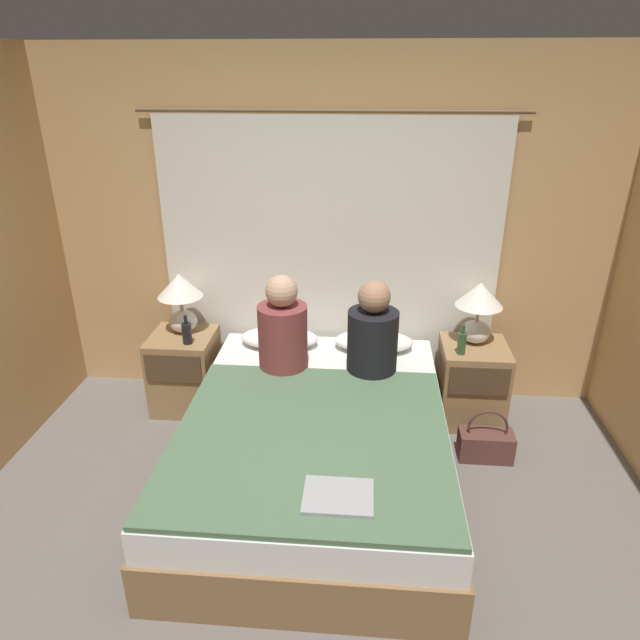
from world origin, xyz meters
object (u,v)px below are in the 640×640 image
Objects in this scene: bed at (316,447)px; pillow_right at (374,341)px; lamp_left at (180,295)px; beer_bottle_on_right_stand at (462,342)px; lamp_right at (479,304)px; person_left_in_bed at (283,331)px; laptop_on_bed at (338,496)px; nightstand_right at (471,383)px; pillow_left at (279,338)px; beer_bottle_on_left_stand at (187,333)px; handbag_on_floor at (486,444)px; nightstand_left at (185,371)px; person_right_in_bed at (373,336)px.

bed is 0.96m from pillow_right.
beer_bottle_on_right_stand is (1.96, -0.19, -0.20)m from lamp_left.
person_left_in_bed reaches higher than lamp_right.
beer_bottle_on_right_stand is (1.18, 0.16, -0.11)m from person_left_in_bed.
lamp_left is 1.00× the size of lamp_right.
bed is at bearing 103.06° from laptop_on_bed.
lamp_right is 0.79× the size of pillow_right.
pillow_left is at bearing 177.19° from nightstand_right.
pillow_left reaches higher than nightstand_right.
lamp_left is 0.67× the size of person_left_in_bed.
bed is 0.78m from person_left_in_bed.
beer_bottle_on_left_stand is (-2.00, -0.11, 0.37)m from nightstand_right.
laptop_on_bed reaches higher than handbag_on_floor.
nightstand_left is at bearing 143.08° from bed.
bed is at bearing -111.75° from pillow_right.
lamp_left is at bearing 127.08° from laptop_on_bed.
handbag_on_floor is at bearing -14.12° from person_right_in_bed.
lamp_right reaches higher than pillow_left.
beer_bottle_on_right_stand is 0.65× the size of laptop_on_bed.
person_left_in_bed reaches higher than pillow_right.
person_left_in_bed reaches higher than nightstand_left.
bed is 3.74× the size of pillow_left.
lamp_right is 0.79× the size of pillow_left.
bed is 1.24m from beer_bottle_on_left_stand.
bed is at bearing -39.47° from lamp_left.
pillow_left reaches higher than nightstand_left.
person_right_in_bed reaches higher than bed.
beer_bottle_on_right_stand reaches higher than nightstand_left.
beer_bottle_on_left_stand is (-0.62, -0.18, 0.10)m from pillow_left.
beer_bottle_on_left_stand is 2.13m from handbag_on_floor.
nightstand_left is at bearing -177.93° from lamp_right.
pillow_right is 0.85× the size of person_left_in_bed.
nightstand_left is at bearing 168.54° from person_right_in_bed.
person_right_in_bed is 1.98× the size of laptop_on_bed.
pillow_left is at bearing 111.75° from bed.
beer_bottle_on_left_stand is at bearing -53.59° from nightstand_left.
lamp_right is 0.67× the size of person_left_in_bed.
handbag_on_floor is at bearing -86.09° from lamp_right.
lamp_left is at bearing 155.77° from person_left_in_bed.
beer_bottle_on_right_stand is (1.96, -0.11, 0.37)m from nightstand_left.
lamp_left is 0.76m from pillow_left.
nightstand_left is 0.87× the size of person_left_in_bed.
beer_bottle_on_right_stand is (0.60, 0.16, -0.10)m from person_right_in_bed.
handbag_on_floor is at bearing -20.65° from pillow_left.
person_left_in_bed is at bearing -172.15° from beer_bottle_on_right_stand.
handbag_on_floor is (0.75, -0.19, -0.66)m from person_right_in_bed.
laptop_on_bed is at bearing -96.79° from person_right_in_bed.
handbag_on_floor is (2.03, -0.35, -0.55)m from beer_bottle_on_left_stand.
beer_bottle_on_left_stand is 1.82m from laptop_on_bed.
lamp_left is 2.08m from lamp_right.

